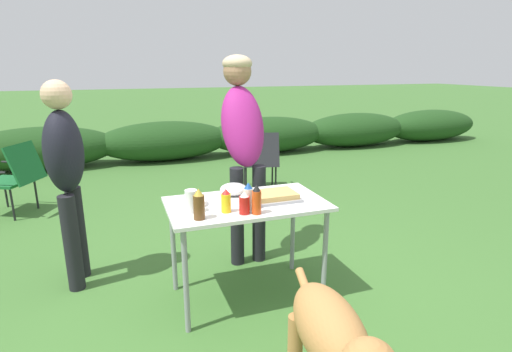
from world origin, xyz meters
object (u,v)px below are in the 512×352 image
Objects in this scene: ketchup_bottle at (244,203)px; camp_chair_green_behind_table at (260,158)px; mustard_bottle at (226,201)px; standing_person_in_gray_fleece at (243,133)px; paper_cup_stack at (191,201)px; dog at (334,340)px; food_tray at (272,196)px; mayo_bottle at (248,197)px; beer_bottle at (199,205)px; standing_person_in_olive_jacket at (66,168)px; plate_stack at (192,202)px; folding_table at (246,212)px; mixing_bowl at (234,189)px; camp_chair_near_hedge at (14,175)px; hot_sauce_bottle at (257,200)px.

ketchup_bottle reaches higher than camp_chair_green_behind_table.
mustard_bottle is 0.09× the size of standing_person_in_gray_fleece.
dog is at bearing -68.80° from paper_cup_stack.
mayo_bottle is (-0.22, -0.13, 0.06)m from food_tray.
food_tray is at bearing -92.88° from camp_chair_green_behind_table.
mayo_bottle is 0.87m from standing_person_in_gray_fleece.
beer_bottle is at bearing 179.27° from ketchup_bottle.
standing_person_in_olive_jacket is at bearing -48.27° from dog.
mayo_bottle is at bearing -32.73° from plate_stack.
folding_table is 7.24× the size of paper_cup_stack.
food_tray is 0.31m from mixing_bowl.
camp_chair_near_hedge is (-1.56, 2.59, -0.35)m from paper_cup_stack.
folding_table is 0.27m from ketchup_bottle.
plate_stack is 0.20× the size of dog.
beer_bottle is at bearing -79.99° from paper_cup_stack.
standing_person_in_gray_fleece is (-0.01, 0.67, 0.35)m from food_tray.
camp_chair_green_behind_table is (1.35, 2.32, -0.29)m from plate_stack.
dog is at bearing -89.61° from camp_chair_green_behind_table.
mustard_bottle is 0.19× the size of camp_chair_green_behind_table.
standing_person_in_olive_jacket is at bearing 142.64° from ketchup_bottle.
mixing_bowl is at bearing 20.27° from plate_stack.
camp_chair_near_hedge reaches higher than food_tray.
food_tray is at bearing -90.00° from dog.
plate_stack is at bearing 88.82° from beer_bottle.
mayo_bottle is (0.34, -0.22, 0.07)m from plate_stack.
mixing_bowl is at bearing -79.45° from dog.
ketchup_bottle is at bearing -119.47° from standing_person_in_olive_jacket.
standing_person_in_gray_fleece is (0.22, 0.79, 0.29)m from mayo_bottle.
food_tray reaches higher than dog.
paper_cup_stack is 2.85m from camp_chair_green_behind_table.
dog is 1.24× the size of camp_chair_green_behind_table.
camp_chair_green_behind_table is at bearing -97.08° from dog.
dog is at bearing -86.53° from mayo_bottle.
paper_cup_stack reaches higher than camp_chair_near_hedge.
beer_bottle reaches higher than camp_chair_near_hedge.
standing_person_in_olive_jacket is at bearing 159.14° from mixing_bowl.
folding_table is at bearing 28.74° from beer_bottle.
hot_sauce_bottle is 1.01m from dog.
plate_stack is at bearing 147.27° from mayo_bottle.
food_tray is (0.19, -0.02, 0.10)m from folding_table.
ketchup_bottle is at bearing 159.44° from hot_sauce_bottle.
hot_sauce_bottle reaches higher than mixing_bowl.
paper_cup_stack is (-0.36, -0.27, 0.03)m from mixing_bowl.
beer_bottle is 1.12m from dog.
ketchup_bottle is (-0.08, -0.21, 0.15)m from folding_table.
mustard_bottle reaches higher than camp_chair_near_hedge.
mayo_bottle is at bearing 104.54° from hot_sauce_bottle.
standing_person_in_gray_fleece reaches higher than camp_chair_near_hedge.
plate_stack is at bearing 78.72° from paper_cup_stack.
camp_chair_near_hedge is (-1.93, 2.66, -0.36)m from mayo_bottle.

